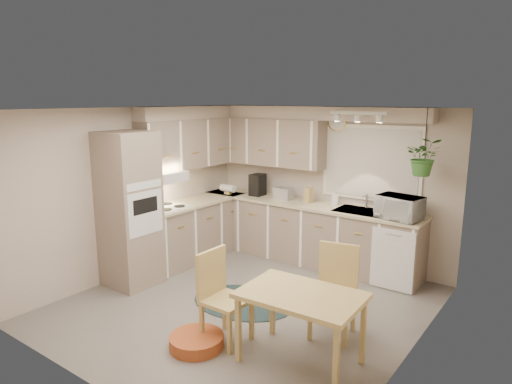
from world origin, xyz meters
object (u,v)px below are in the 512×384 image
chair_back (333,293)px  dining_table (300,328)px  chair_left (227,298)px  braided_rug (243,302)px  pet_bed (197,341)px  microwave (399,205)px

chair_back → dining_table: bearing=76.5°
chair_left → chair_back: size_ratio=0.99×
braided_rug → pet_bed: 1.15m
braided_rug → chair_back: bearing=-3.3°
braided_rug → microwave: (1.35, 1.67, 1.13)m
chair_back → braided_rug: bearing=-15.2°
dining_table → microwave: (0.09, 2.38, 0.77)m
dining_table → chair_left: (-0.82, -0.12, 0.13)m
chair_back → braided_rug: size_ratio=0.75×
chair_back → microwave: size_ratio=1.74×
dining_table → braided_rug: size_ratio=0.86×
dining_table → pet_bed: size_ratio=2.02×
chair_left → braided_rug: (-0.43, 0.83, -0.48)m
pet_bed → microwave: microwave is taller
dining_table → braided_rug: dining_table is taller
dining_table → microwave: size_ratio=2.02×
chair_left → pet_bed: bearing=-30.7°
chair_back → pet_bed: bearing=34.0°
dining_table → braided_rug: bearing=150.3°
dining_table → pet_bed: (-0.99, -0.40, -0.29)m
chair_left → microwave: size_ratio=1.72×
dining_table → chair_left: bearing=-172.1°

